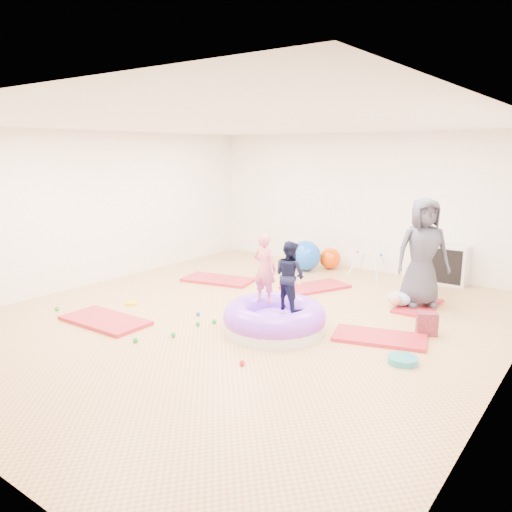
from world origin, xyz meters
The scene contains 19 objects.
room centered at (0.00, 0.00, 1.40)m, with size 7.01×8.01×2.81m.
gym_mat_front_left centered at (-1.52, -1.33, 0.03)m, with size 1.33×0.66×0.06m, color red.
gym_mat_mid_left centered at (-1.73, 1.42, 0.03)m, with size 1.32×0.66×0.05m, color red.
gym_mat_center_back centered at (0.02, 2.08, 0.02)m, with size 1.20×0.60×0.05m, color red.
gym_mat_right centered at (1.95, 0.41, 0.02)m, with size 1.19×0.59×0.05m, color red.
gym_mat_rear_right centered at (1.90, 2.07, 0.02)m, with size 1.06×0.53×0.04m, color red.
inflatable_cushion centered at (0.66, -0.16, 0.17)m, with size 1.42×1.42×0.45m.
child_pink centered at (0.43, -0.09, 0.90)m, with size 0.36×0.23×0.97m, color #DB6070.
child_navy centered at (0.89, -0.16, 0.88)m, with size 0.45×0.35×0.93m, color black.
adult_caregiver centered at (1.90, 2.09, 0.90)m, with size 0.83×0.54×1.70m, color #373743.
infant centered at (1.66, 1.82, 0.16)m, with size 0.38×0.38×0.22m.
ball_pit_balls centered at (-0.30, -0.37, 0.03)m, with size 3.63×3.65×0.07m.
exercise_ball_blue centered at (-0.83, 3.16, 0.32)m, with size 0.63×0.63×0.63m, color blue.
exercise_ball_orange centered at (-0.50, 3.60, 0.22)m, with size 0.44×0.44×0.44m, color #D63E00.
infant_play_gym centered at (0.48, 3.36, 0.34)m, with size 0.66×0.62×0.50m.
cube_shelf centered at (1.82, 3.79, 0.37)m, with size 0.74×0.36×0.74m.
balance_disc centered at (2.47, -0.14, 0.04)m, with size 0.35×0.35×0.08m, color teal.
backpack centered at (2.39, 0.94, 0.16)m, with size 0.27×0.17×0.31m, color #B32A44.
yellow_toy centered at (-1.91, -0.52, 0.02)m, with size 0.22×0.22×0.03m, color #F4BA05.
Camera 1 is at (4.33, -5.56, 2.45)m, focal length 35.00 mm.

